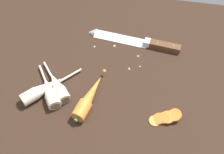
{
  "coord_description": "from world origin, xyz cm",
  "views": [
    {
      "loc": [
        9.86,
        -53.06,
        69.6
      ],
      "look_at": [
        0.0,
        -2.0,
        1.5
      ],
      "focal_mm": 42.46,
      "sensor_mm": 36.0,
      "label": 1
    }
  ],
  "objects_px": {
    "parsnip_front": "(42,89)",
    "parsnip_mid_right": "(58,86)",
    "parsnip_mid_left": "(50,91)",
    "carrot_slice_stack": "(166,118)",
    "whole_carrot": "(89,98)",
    "chefs_knife": "(132,40)"
  },
  "relations": [
    {
      "from": "whole_carrot",
      "to": "parsnip_mid_right",
      "type": "xyz_separation_m",
      "value": [
        -0.11,
        0.02,
        -0.0
      ]
    },
    {
      "from": "parsnip_mid_left",
      "to": "carrot_slice_stack",
      "type": "height_order",
      "value": "parsnip_mid_left"
    },
    {
      "from": "parsnip_mid_right",
      "to": "chefs_knife",
      "type": "bearing_deg",
      "value": 52.85
    },
    {
      "from": "parsnip_front",
      "to": "parsnip_mid_right",
      "type": "distance_m",
      "value": 0.05
    },
    {
      "from": "chefs_knife",
      "to": "parsnip_mid_left",
      "type": "bearing_deg",
      "value": -127.27
    },
    {
      "from": "whole_carrot",
      "to": "parsnip_front",
      "type": "bearing_deg",
      "value": 178.75
    },
    {
      "from": "chefs_knife",
      "to": "parsnip_mid_left",
      "type": "distance_m",
      "value": 0.36
    },
    {
      "from": "parsnip_mid_right",
      "to": "carrot_slice_stack",
      "type": "distance_m",
      "value": 0.34
    },
    {
      "from": "parsnip_mid_right",
      "to": "carrot_slice_stack",
      "type": "height_order",
      "value": "parsnip_mid_right"
    },
    {
      "from": "parsnip_mid_left",
      "to": "whole_carrot",
      "type": "bearing_deg",
      "value": -0.2
    },
    {
      "from": "parsnip_front",
      "to": "parsnip_mid_right",
      "type": "xyz_separation_m",
      "value": [
        0.04,
        0.02,
        0.0
      ]
    },
    {
      "from": "parsnip_mid_right",
      "to": "carrot_slice_stack",
      "type": "bearing_deg",
      "value": -6.72
    },
    {
      "from": "chefs_knife",
      "to": "carrot_slice_stack",
      "type": "height_order",
      "value": "carrot_slice_stack"
    },
    {
      "from": "parsnip_front",
      "to": "carrot_slice_stack",
      "type": "distance_m",
      "value": 0.38
    },
    {
      "from": "parsnip_mid_right",
      "to": "whole_carrot",
      "type": "bearing_deg",
      "value": -12.3
    },
    {
      "from": "chefs_knife",
      "to": "carrot_slice_stack",
      "type": "relative_size",
      "value": 3.75
    },
    {
      "from": "parsnip_front",
      "to": "parsnip_mid_right",
      "type": "bearing_deg",
      "value": 25.19
    },
    {
      "from": "parsnip_mid_left",
      "to": "parsnip_mid_right",
      "type": "height_order",
      "value": "same"
    },
    {
      "from": "parsnip_mid_left",
      "to": "parsnip_front",
      "type": "bearing_deg",
      "value": 173.43
    },
    {
      "from": "chefs_knife",
      "to": "carrot_slice_stack",
      "type": "bearing_deg",
      "value": -64.22
    },
    {
      "from": "whole_carrot",
      "to": "carrot_slice_stack",
      "type": "relative_size",
      "value": 2.16
    },
    {
      "from": "whole_carrot",
      "to": "parsnip_front",
      "type": "distance_m",
      "value": 0.15
    }
  ]
}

